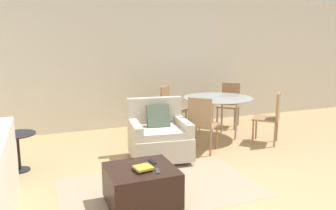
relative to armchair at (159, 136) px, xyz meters
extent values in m
cube|color=beige|center=(-0.08, 2.06, 1.03)|extent=(12.00, 0.06, 2.75)
cube|color=gray|center=(-0.34, -0.97, -0.34)|extent=(2.35, 1.41, 0.00)
cube|color=brown|center=(-0.34, -1.52, -0.34)|extent=(2.31, 0.05, 0.00)
cube|color=brown|center=(-0.34, -1.37, -0.34)|extent=(2.31, 0.05, 0.00)
cube|color=brown|center=(-0.34, -1.21, -0.34)|extent=(2.31, 0.05, 0.00)
cube|color=brown|center=(-0.34, -1.05, -0.34)|extent=(2.31, 0.05, 0.00)
cube|color=brown|center=(-0.34, -0.90, -0.34)|extent=(2.31, 0.05, 0.00)
cube|color=brown|center=(-0.34, -0.74, -0.34)|extent=(2.31, 0.05, 0.00)
cube|color=brown|center=(-0.34, -0.58, -0.34)|extent=(2.31, 0.05, 0.00)
cube|color=brown|center=(-0.34, -0.43, -0.34)|extent=(2.31, 0.05, 0.00)
cube|color=beige|center=(-2.00, -1.15, 0.30)|extent=(0.14, 1.87, 0.42)
cube|color=beige|center=(-0.01, -0.05, -0.12)|extent=(0.94, 0.90, 0.33)
cube|color=beige|center=(-0.01, -0.08, 0.10)|extent=(0.69, 0.75, 0.10)
cube|color=beige|center=(0.04, 0.29, 0.29)|extent=(0.86, 0.22, 0.50)
cube|color=beige|center=(-0.37, 0.00, 0.15)|extent=(0.21, 0.75, 0.20)
cube|color=beige|center=(0.36, -0.09, 0.15)|extent=(0.21, 0.75, 0.20)
cylinder|color=brown|center=(-0.39, -0.33, -0.32)|extent=(0.05, 0.05, 0.06)
cylinder|color=brown|center=(0.30, -0.41, -0.32)|extent=(0.05, 0.05, 0.06)
cylinder|color=brown|center=(-0.31, 0.31, -0.32)|extent=(0.05, 0.05, 0.06)
cylinder|color=brown|center=(0.38, 0.23, -0.32)|extent=(0.05, 0.05, 0.06)
cube|color=#4C5B4C|center=(0.01, 0.05, 0.30)|extent=(0.36, 0.24, 0.35)
cube|color=black|center=(-0.67, -1.30, -0.12)|extent=(0.72, 0.66, 0.38)
cylinder|color=black|center=(-0.37, -1.58, -0.33)|extent=(0.04, 0.04, 0.04)
cylinder|color=black|center=(-0.98, -1.02, -0.33)|extent=(0.04, 0.04, 0.04)
cylinder|color=black|center=(-0.37, -1.02, -0.33)|extent=(0.04, 0.04, 0.04)
cube|color=black|center=(-0.68, -1.36, 0.09)|extent=(0.18, 0.18, 0.02)
cube|color=gold|center=(-0.67, -1.38, 0.11)|extent=(0.20, 0.19, 0.02)
cube|color=black|center=(-0.51, -1.18, 0.08)|extent=(0.05, 0.15, 0.01)
cube|color=#333338|center=(-0.54, -1.44, 0.08)|extent=(0.07, 0.15, 0.01)
cylinder|color=black|center=(-1.94, 0.24, 0.17)|extent=(0.47, 0.47, 0.02)
cylinder|color=black|center=(-1.94, 0.24, -0.08)|extent=(0.04, 0.04, 0.49)
cylinder|color=black|center=(-1.94, 0.24, -0.34)|extent=(0.26, 0.26, 0.02)
cylinder|color=#99A8AD|center=(1.39, 0.68, 0.40)|extent=(1.26, 1.26, 0.01)
cylinder|color=#99999E|center=(1.14, 0.43, 0.02)|extent=(0.04, 0.04, 0.74)
cylinder|color=#99999E|center=(1.63, 0.43, 0.02)|extent=(0.04, 0.04, 0.74)
cylinder|color=#99999E|center=(1.14, 0.92, 0.02)|extent=(0.04, 0.04, 0.74)
cylinder|color=#99999E|center=(1.63, 0.92, 0.02)|extent=(0.04, 0.04, 0.74)
cube|color=#93704C|center=(0.78, 0.07, 0.09)|extent=(0.59, 0.59, 0.03)
cube|color=#93704C|center=(0.64, -0.07, 0.33)|extent=(0.29, 0.29, 0.45)
cylinder|color=#93704C|center=(1.03, 0.07, -0.14)|extent=(0.03, 0.03, 0.42)
cylinder|color=#93704C|center=(0.78, 0.32, -0.14)|extent=(0.03, 0.03, 0.42)
cylinder|color=#93704C|center=(0.78, -0.19, -0.14)|extent=(0.03, 0.03, 0.42)
cylinder|color=#93704C|center=(0.52, 0.07, -0.14)|extent=(0.03, 0.03, 0.42)
cube|color=#93704C|center=(2.00, 0.07, 0.09)|extent=(0.59, 0.59, 0.03)
cube|color=#93704C|center=(2.13, -0.07, 0.33)|extent=(0.29, 0.29, 0.45)
cylinder|color=#93704C|center=(2.00, 0.32, -0.14)|extent=(0.03, 0.03, 0.42)
cylinder|color=#93704C|center=(1.74, 0.07, -0.14)|extent=(0.03, 0.03, 0.42)
cylinder|color=#93704C|center=(2.25, 0.07, -0.14)|extent=(0.03, 0.03, 0.42)
cylinder|color=#93704C|center=(2.00, -0.19, -0.14)|extent=(0.03, 0.03, 0.42)
cube|color=#93704C|center=(0.78, 1.29, 0.09)|extent=(0.59, 0.59, 0.03)
cube|color=#93704C|center=(0.64, 1.42, 0.33)|extent=(0.29, 0.29, 0.45)
cylinder|color=#93704C|center=(0.78, 1.03, -0.14)|extent=(0.03, 0.03, 0.42)
cylinder|color=#93704C|center=(1.03, 1.29, -0.14)|extent=(0.03, 0.03, 0.42)
cylinder|color=#93704C|center=(0.52, 1.29, -0.14)|extent=(0.03, 0.03, 0.42)
cylinder|color=#93704C|center=(0.78, 1.54, -0.14)|extent=(0.03, 0.03, 0.42)
cube|color=#93704C|center=(2.00, 1.29, 0.09)|extent=(0.59, 0.59, 0.03)
cube|color=#93704C|center=(2.13, 1.42, 0.33)|extent=(0.29, 0.29, 0.45)
cylinder|color=#93704C|center=(1.74, 1.29, -0.14)|extent=(0.03, 0.03, 0.42)
cylinder|color=#93704C|center=(2.00, 1.03, -0.14)|extent=(0.03, 0.03, 0.42)
cylinder|color=#93704C|center=(2.00, 1.54, -0.14)|extent=(0.03, 0.03, 0.42)
cylinder|color=#93704C|center=(2.25, 1.29, -0.14)|extent=(0.03, 0.03, 0.42)
camera|label=1|loc=(-1.61, -4.45, 1.38)|focal=35.00mm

